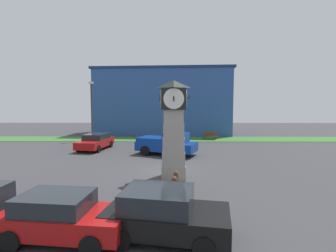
{
  "coord_description": "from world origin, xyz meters",
  "views": [
    {
      "loc": [
        0.41,
        -15.78,
        4.26
      ],
      "look_at": [
        0.23,
        1.5,
        2.72
      ],
      "focal_mm": 28.0,
      "sensor_mm": 36.0,
      "label": 1
    }
  ],
  "objects_px": {
    "car_by_building": "(164,213)",
    "car_silver_hatch": "(96,141)",
    "car_near_tower": "(62,216)",
    "bollard_mid_row": "(175,187)",
    "bollard_near_tower": "(176,180)",
    "bench": "(210,135)",
    "street_lamp_near_road": "(91,107)",
    "clock_tower": "(174,128)",
    "pickup_truck": "(167,144)"
  },
  "relations": [
    {
      "from": "clock_tower",
      "to": "car_near_tower",
      "type": "relative_size",
      "value": 1.36
    },
    {
      "from": "bollard_near_tower",
      "to": "bollard_mid_row",
      "type": "distance_m",
      "value": 1.13
    },
    {
      "from": "street_lamp_near_road",
      "to": "clock_tower",
      "type": "bearing_deg",
      "value": -58.43
    },
    {
      "from": "clock_tower",
      "to": "car_silver_hatch",
      "type": "xyz_separation_m",
      "value": [
        -7.03,
        9.14,
        -2.1
      ]
    },
    {
      "from": "clock_tower",
      "to": "bollard_near_tower",
      "type": "xyz_separation_m",
      "value": [
        0.1,
        -1.93,
        -2.37
      ]
    },
    {
      "from": "clock_tower",
      "to": "bench",
      "type": "xyz_separation_m",
      "value": [
        4.37,
        15.52,
        -2.31
      ]
    },
    {
      "from": "bollard_mid_row",
      "to": "car_by_building",
      "type": "distance_m",
      "value": 3.57
    },
    {
      "from": "clock_tower",
      "to": "bollard_mid_row",
      "type": "bearing_deg",
      "value": -89.69
    },
    {
      "from": "car_near_tower",
      "to": "car_by_building",
      "type": "relative_size",
      "value": 0.97
    },
    {
      "from": "car_silver_hatch",
      "to": "bench",
      "type": "height_order",
      "value": "car_silver_hatch"
    },
    {
      "from": "clock_tower",
      "to": "car_by_building",
      "type": "xyz_separation_m",
      "value": [
        -0.36,
        -6.59,
        -2.04
      ]
    },
    {
      "from": "bollard_mid_row",
      "to": "pickup_truck",
      "type": "relative_size",
      "value": 0.19
    },
    {
      "from": "bollard_near_tower",
      "to": "street_lamp_near_road",
      "type": "relative_size",
      "value": 0.14
    },
    {
      "from": "car_silver_hatch",
      "to": "pickup_truck",
      "type": "distance_m",
      "value": 7.01
    },
    {
      "from": "bollard_near_tower",
      "to": "pickup_truck",
      "type": "xyz_separation_m",
      "value": [
        -0.59,
        8.59,
        0.46
      ]
    },
    {
      "from": "bollard_near_tower",
      "to": "bench",
      "type": "bearing_deg",
      "value": 76.25
    },
    {
      "from": "bench",
      "to": "car_by_building",
      "type": "bearing_deg",
      "value": -102.08
    },
    {
      "from": "car_near_tower",
      "to": "street_lamp_near_road",
      "type": "relative_size",
      "value": 0.61
    },
    {
      "from": "bollard_near_tower",
      "to": "car_silver_hatch",
      "type": "distance_m",
      "value": 13.17
    },
    {
      "from": "bollard_near_tower",
      "to": "car_near_tower",
      "type": "distance_m",
      "value": 6.02
    },
    {
      "from": "clock_tower",
      "to": "bollard_mid_row",
      "type": "relative_size",
      "value": 5.67
    },
    {
      "from": "car_by_building",
      "to": "street_lamp_near_road",
      "type": "bearing_deg",
      "value": 112.18
    },
    {
      "from": "bench",
      "to": "street_lamp_near_road",
      "type": "relative_size",
      "value": 0.25
    },
    {
      "from": "bollard_mid_row",
      "to": "car_by_building",
      "type": "xyz_separation_m",
      "value": [
        -0.37,
        -3.54,
        0.3
      ]
    },
    {
      "from": "bollard_near_tower",
      "to": "car_by_building",
      "type": "bearing_deg",
      "value": -95.67
    },
    {
      "from": "bollard_near_tower",
      "to": "bench",
      "type": "relative_size",
      "value": 0.56
    },
    {
      "from": "street_lamp_near_road",
      "to": "car_near_tower",
      "type": "bearing_deg",
      "value": -75.6
    },
    {
      "from": "car_near_tower",
      "to": "bollard_mid_row",
      "type": "bearing_deg",
      "value": 45.83
    },
    {
      "from": "bench",
      "to": "street_lamp_near_road",
      "type": "height_order",
      "value": "street_lamp_near_road"
    },
    {
      "from": "car_by_building",
      "to": "street_lamp_near_road",
      "type": "relative_size",
      "value": 0.63
    },
    {
      "from": "clock_tower",
      "to": "bollard_near_tower",
      "type": "height_order",
      "value": "clock_tower"
    },
    {
      "from": "car_silver_hatch",
      "to": "pickup_truck",
      "type": "xyz_separation_m",
      "value": [
        6.55,
        -2.48,
        0.19
      ]
    },
    {
      "from": "car_silver_hatch",
      "to": "bollard_near_tower",
      "type": "bearing_deg",
      "value": -57.19
    },
    {
      "from": "clock_tower",
      "to": "bollard_mid_row",
      "type": "distance_m",
      "value": 3.84
    },
    {
      "from": "clock_tower",
      "to": "bench",
      "type": "height_order",
      "value": "clock_tower"
    },
    {
      "from": "bollard_near_tower",
      "to": "car_silver_hatch",
      "type": "relative_size",
      "value": 0.2
    },
    {
      "from": "bollard_mid_row",
      "to": "car_silver_hatch",
      "type": "distance_m",
      "value": 14.09
    },
    {
      "from": "car_near_tower",
      "to": "pickup_truck",
      "type": "bearing_deg",
      "value": 77.12
    },
    {
      "from": "car_by_building",
      "to": "car_silver_hatch",
      "type": "xyz_separation_m",
      "value": [
        -6.68,
        15.73,
        -0.05
      ]
    },
    {
      "from": "bench",
      "to": "car_near_tower",
      "type": "bearing_deg",
      "value": -109.59
    },
    {
      "from": "car_by_building",
      "to": "bollard_mid_row",
      "type": "bearing_deg",
      "value": 83.96
    },
    {
      "from": "pickup_truck",
      "to": "street_lamp_near_road",
      "type": "relative_size",
      "value": 0.8
    },
    {
      "from": "clock_tower",
      "to": "bollard_near_tower",
      "type": "relative_size",
      "value": 5.98
    },
    {
      "from": "car_by_building",
      "to": "street_lamp_near_road",
      "type": "xyz_separation_m",
      "value": [
        -8.68,
        21.28,
        3.0
      ]
    },
    {
      "from": "clock_tower",
      "to": "pickup_truck",
      "type": "distance_m",
      "value": 6.94
    },
    {
      "from": "bollard_mid_row",
      "to": "car_by_building",
      "type": "bearing_deg",
      "value": -96.04
    },
    {
      "from": "bench",
      "to": "street_lamp_near_road",
      "type": "distance_m",
      "value": 13.82
    },
    {
      "from": "bollard_near_tower",
      "to": "pickup_truck",
      "type": "bearing_deg",
      "value": 93.9
    },
    {
      "from": "car_silver_hatch",
      "to": "bench",
      "type": "xyz_separation_m",
      "value": [
        11.4,
        6.37,
        -0.21
      ]
    },
    {
      "from": "bollard_near_tower",
      "to": "street_lamp_near_road",
      "type": "height_order",
      "value": "street_lamp_near_road"
    }
  ]
}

